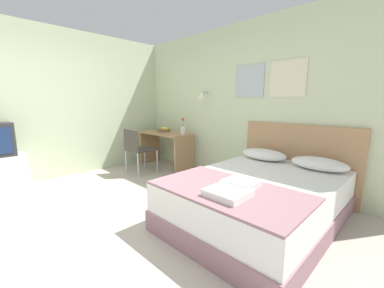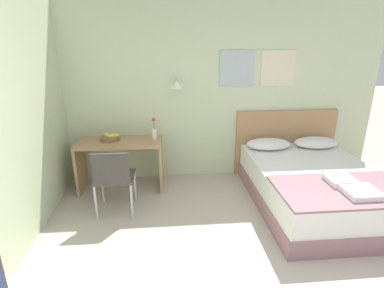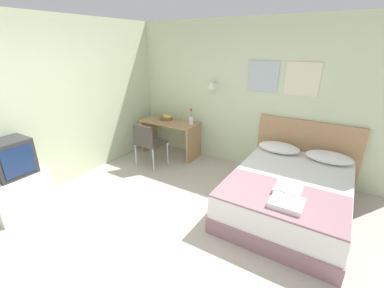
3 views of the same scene
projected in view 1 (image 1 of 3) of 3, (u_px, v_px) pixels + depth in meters
ground_plane at (90, 229)px, 2.57m from camera, size 24.00×24.00×0.00m
wall_back at (232, 104)px, 4.15m from camera, size 5.20×0.31×2.65m
wall_left at (12, 105)px, 3.73m from camera, size 0.06×5.57×2.65m
bed at (258, 199)px, 2.71m from camera, size 1.51×2.09×0.53m
headboard at (297, 161)px, 3.42m from camera, size 1.63×0.06×1.05m
pillow_left at (264, 154)px, 3.47m from camera, size 0.67×0.40×0.15m
pillow_right at (319, 164)px, 2.95m from camera, size 0.67×0.40×0.15m
throw_blanket at (228, 190)px, 2.24m from camera, size 1.47×0.83×0.02m
folded_towel_near_foot at (241, 183)px, 2.30m from camera, size 0.30×0.29×0.06m
folded_towel_mid_bed at (228, 193)px, 2.06m from camera, size 0.35×0.32×0.06m
desk at (166, 143)px, 4.98m from camera, size 1.20×0.56×0.73m
desk_chair at (137, 147)px, 4.47m from camera, size 0.47×0.47×0.86m
fruit_bowl at (164, 130)px, 5.06m from camera, size 0.28×0.27×0.11m
flower_vase at (183, 129)px, 4.60m from camera, size 0.08×0.08×0.32m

